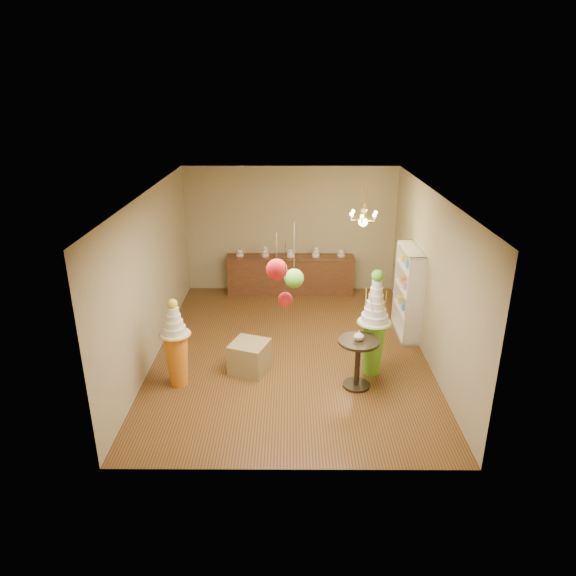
{
  "coord_description": "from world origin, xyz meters",
  "views": [
    {
      "loc": [
        -0.0,
        -8.64,
        4.68
      ],
      "look_at": [
        -0.04,
        0.0,
        1.28
      ],
      "focal_mm": 32.0,
      "sensor_mm": 36.0,
      "label": 1
    }
  ],
  "objects_px": {
    "pedestal_green": "(374,334)",
    "round_table": "(358,357)",
    "pedestal_orange": "(177,351)",
    "sideboard": "(290,274)"
  },
  "relations": [
    {
      "from": "pedestal_green",
      "to": "sideboard",
      "type": "bearing_deg",
      "value": 110.75
    },
    {
      "from": "pedestal_orange",
      "to": "round_table",
      "type": "xyz_separation_m",
      "value": [
        2.98,
        -0.07,
        -0.06
      ]
    },
    {
      "from": "pedestal_green",
      "to": "sideboard",
      "type": "height_order",
      "value": "pedestal_green"
    },
    {
      "from": "pedestal_green",
      "to": "round_table",
      "type": "height_order",
      "value": "pedestal_green"
    },
    {
      "from": "pedestal_green",
      "to": "round_table",
      "type": "bearing_deg",
      "value": -124.78
    },
    {
      "from": "pedestal_green",
      "to": "pedestal_orange",
      "type": "relative_size",
      "value": 1.23
    },
    {
      "from": "pedestal_green",
      "to": "sideboard",
      "type": "relative_size",
      "value": 0.63
    },
    {
      "from": "sideboard",
      "to": "pedestal_green",
      "type": "bearing_deg",
      "value": -69.25
    },
    {
      "from": "sideboard",
      "to": "round_table",
      "type": "xyz_separation_m",
      "value": [
        1.11,
        -4.2,
        0.08
      ]
    },
    {
      "from": "pedestal_green",
      "to": "sideboard",
      "type": "distance_m",
      "value": 4.02
    }
  ]
}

